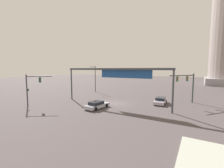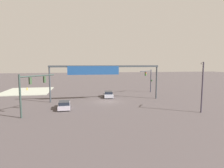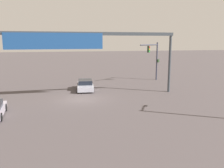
{
  "view_description": "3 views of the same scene",
  "coord_description": "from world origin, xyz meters",
  "px_view_note": "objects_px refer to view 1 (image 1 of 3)",
  "views": [
    {
      "loc": [
        13.62,
        -24.85,
        6.63
      ],
      "look_at": [
        -1.27,
        0.64,
        3.65
      ],
      "focal_mm": 23.95,
      "sensor_mm": 36.0,
      "label": 1
    },
    {
      "loc": [
        5.12,
        33.73,
        7.15
      ],
      "look_at": [
        -0.72,
        1.4,
        3.49
      ],
      "focal_mm": 29.58,
      "sensor_mm": 36.0,
      "label": 2
    },
    {
      "loc": [
        2.49,
        23.58,
        5.85
      ],
      "look_at": [
        -2.81,
        1.82,
        1.8
      ],
      "focal_mm": 38.09,
      "sensor_mm": 36.0,
      "label": 3
    }
  ],
  "objects_px": {
    "sedan_car_approaching": "(97,105)",
    "sedan_car_waiting_far": "(161,101)",
    "traffic_signal_opposite_side": "(32,85)",
    "traffic_signal_near_corner": "(188,83)",
    "streetlamp_curved_arm": "(95,77)"
  },
  "relations": [
    {
      "from": "sedan_car_approaching",
      "to": "sedan_car_waiting_far",
      "type": "bearing_deg",
      "value": -38.16
    },
    {
      "from": "traffic_signal_opposite_side",
      "to": "streetlamp_curved_arm",
      "type": "bearing_deg",
      "value": 57.58
    },
    {
      "from": "traffic_signal_opposite_side",
      "to": "sedan_car_waiting_far",
      "type": "relative_size",
      "value": 1.27
    },
    {
      "from": "traffic_signal_near_corner",
      "to": "streetlamp_curved_arm",
      "type": "height_order",
      "value": "streetlamp_curved_arm"
    },
    {
      "from": "traffic_signal_opposite_side",
      "to": "streetlamp_curved_arm",
      "type": "distance_m",
      "value": 19.18
    },
    {
      "from": "traffic_signal_near_corner",
      "to": "sedan_car_waiting_far",
      "type": "bearing_deg",
      "value": -15.68
    },
    {
      "from": "streetlamp_curved_arm",
      "to": "sedan_car_approaching",
      "type": "bearing_deg",
      "value": 65.08
    },
    {
      "from": "sedan_car_waiting_far",
      "to": "traffic_signal_near_corner",
      "type": "bearing_deg",
      "value": 122.58
    },
    {
      "from": "streetlamp_curved_arm",
      "to": "sedan_car_approaching",
      "type": "height_order",
      "value": "streetlamp_curved_arm"
    },
    {
      "from": "sedan_car_approaching",
      "to": "sedan_car_waiting_far",
      "type": "distance_m",
      "value": 12.28
    },
    {
      "from": "streetlamp_curved_arm",
      "to": "sedan_car_waiting_far",
      "type": "relative_size",
      "value": 1.66
    },
    {
      "from": "sedan_car_waiting_far",
      "to": "sedan_car_approaching",
      "type": "bearing_deg",
      "value": -47.35
    },
    {
      "from": "traffic_signal_opposite_side",
      "to": "sedan_car_waiting_far",
      "type": "distance_m",
      "value": 23.75
    },
    {
      "from": "sedan_car_approaching",
      "to": "streetlamp_curved_arm",
      "type": "bearing_deg",
      "value": 44.07
    },
    {
      "from": "traffic_signal_near_corner",
      "to": "traffic_signal_opposite_side",
      "type": "distance_m",
      "value": 28.81
    }
  ]
}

